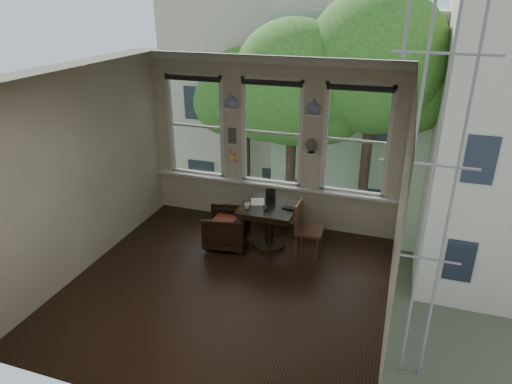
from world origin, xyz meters
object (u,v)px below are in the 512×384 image
(table, at_px, (269,226))
(mug, at_px, (247,206))
(laptop, at_px, (290,209))
(armchair_left, at_px, (226,229))
(side_chair_right, at_px, (310,230))

(table, distance_m, mug, 0.56)
(table, bearing_deg, laptop, -9.16)
(armchair_left, relative_size, side_chair_right, 0.76)
(armchair_left, xyz_separation_m, mug, (0.38, 0.01, 0.47))
(table, xyz_separation_m, side_chair_right, (0.71, -0.10, 0.09))
(laptop, height_order, mug, mug)
(table, distance_m, side_chair_right, 0.72)
(armchair_left, height_order, side_chair_right, side_chair_right)
(mug, bearing_deg, side_chair_right, 7.00)
(armchair_left, relative_size, mug, 7.49)
(armchair_left, bearing_deg, laptop, 90.57)
(armchair_left, height_order, laptop, laptop)
(side_chair_right, distance_m, mug, 1.07)
(laptop, distance_m, mug, 0.70)
(table, relative_size, mug, 9.60)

